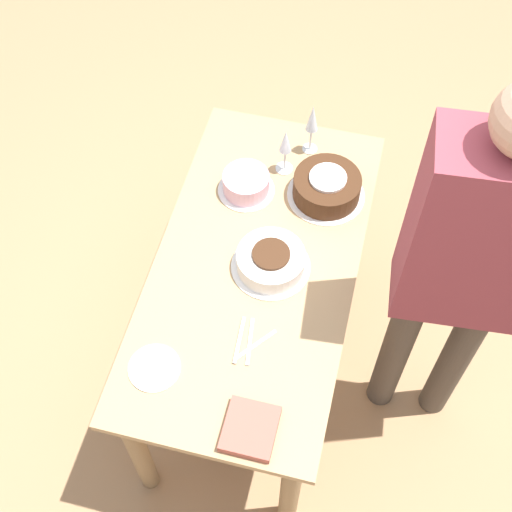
{
  "coord_description": "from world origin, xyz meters",
  "views": [
    {
      "loc": [
        -1.3,
        -0.33,
        2.86
      ],
      "look_at": [
        0.0,
        0.0,
        0.81
      ],
      "focal_mm": 50.0,
      "sensor_mm": 36.0,
      "label": 1
    }
  ],
  "objects_px": {
    "cake_front_chocolate": "(327,187)",
    "cake_back_decorated": "(246,184)",
    "person_cutting": "(468,261)",
    "wine_glass_near": "(312,120)",
    "cake_center_white": "(271,261)",
    "wine_glass_far": "(286,144)"
  },
  "relations": [
    {
      "from": "cake_back_decorated",
      "to": "cake_front_chocolate",
      "type": "bearing_deg",
      "value": -80.54
    },
    {
      "from": "wine_glass_far",
      "to": "person_cutting",
      "type": "height_order",
      "value": "person_cutting"
    },
    {
      "from": "wine_glass_near",
      "to": "person_cutting",
      "type": "relative_size",
      "value": 0.13
    },
    {
      "from": "cake_front_chocolate",
      "to": "cake_back_decorated",
      "type": "relative_size",
      "value": 1.36
    },
    {
      "from": "cake_back_decorated",
      "to": "wine_glass_far",
      "type": "relative_size",
      "value": 1.03
    },
    {
      "from": "person_cutting",
      "to": "wine_glass_near",
      "type": "bearing_deg",
      "value": -50.01
    },
    {
      "from": "cake_front_chocolate",
      "to": "wine_glass_near",
      "type": "xyz_separation_m",
      "value": [
        0.21,
        0.1,
        0.11
      ]
    },
    {
      "from": "wine_glass_near",
      "to": "wine_glass_far",
      "type": "relative_size",
      "value": 1.12
    },
    {
      "from": "cake_center_white",
      "to": "wine_glass_far",
      "type": "distance_m",
      "value": 0.46
    },
    {
      "from": "cake_front_chocolate",
      "to": "person_cutting",
      "type": "xyz_separation_m",
      "value": [
        -0.38,
        -0.48,
        0.26
      ]
    },
    {
      "from": "cake_front_chocolate",
      "to": "cake_back_decorated",
      "type": "distance_m",
      "value": 0.3
    },
    {
      "from": "wine_glass_far",
      "to": "person_cutting",
      "type": "distance_m",
      "value": 0.83
    },
    {
      "from": "cake_center_white",
      "to": "wine_glass_far",
      "type": "height_order",
      "value": "wine_glass_far"
    },
    {
      "from": "cake_center_white",
      "to": "cake_front_chocolate",
      "type": "xyz_separation_m",
      "value": [
        0.36,
        -0.13,
        0.01
      ]
    },
    {
      "from": "cake_center_white",
      "to": "wine_glass_far",
      "type": "xyz_separation_m",
      "value": [
        0.45,
        0.05,
        0.1
      ]
    },
    {
      "from": "person_cutting",
      "to": "cake_back_decorated",
      "type": "bearing_deg",
      "value": -28.03
    },
    {
      "from": "cake_back_decorated",
      "to": "person_cutting",
      "type": "bearing_deg",
      "value": -113.37
    },
    {
      "from": "cake_center_white",
      "to": "cake_front_chocolate",
      "type": "bearing_deg",
      "value": -19.44
    },
    {
      "from": "cake_center_white",
      "to": "wine_glass_near",
      "type": "bearing_deg",
      "value": -2.21
    },
    {
      "from": "cake_back_decorated",
      "to": "wine_glass_far",
      "type": "bearing_deg",
      "value": -40.26
    },
    {
      "from": "wine_glass_near",
      "to": "person_cutting",
      "type": "height_order",
      "value": "person_cutting"
    },
    {
      "from": "person_cutting",
      "to": "cake_front_chocolate",
      "type": "bearing_deg",
      "value": -43.22
    }
  ]
}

